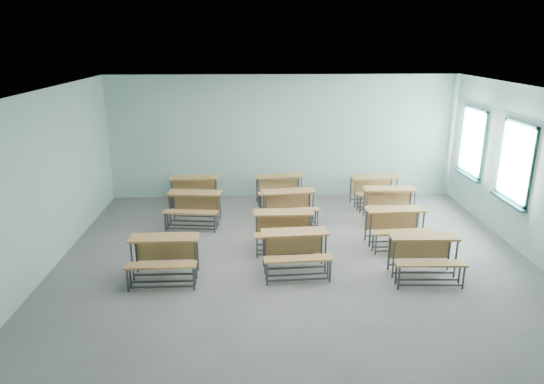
{
  "coord_description": "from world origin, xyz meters",
  "views": [
    {
      "loc": [
        -0.76,
        -8.41,
        4.04
      ],
      "look_at": [
        -0.39,
        1.2,
        1.0
      ],
      "focal_mm": 32.0,
      "sensor_mm": 36.0,
      "label": 1
    }
  ],
  "objects_px": {
    "desk_unit_r1c2": "(396,222)",
    "desk_unit_r3c0": "(194,187)",
    "desk_unit_r2c1": "(289,202)",
    "desk_unit_r0c2": "(425,251)",
    "desk_unit_r0c1": "(295,246)",
    "desk_unit_r2c0": "(194,204)",
    "desk_unit_r3c1": "(280,186)",
    "desk_unit_r0c0": "(164,252)",
    "desk_unit_r3c2": "(375,186)",
    "desk_unit_r2c2": "(390,199)",
    "desk_unit_r1c1": "(284,225)"
  },
  "relations": [
    {
      "from": "desk_unit_r1c2",
      "to": "desk_unit_r3c0",
      "type": "height_order",
      "value": "same"
    },
    {
      "from": "desk_unit_r2c1",
      "to": "desk_unit_r0c2",
      "type": "bearing_deg",
      "value": -59.16
    },
    {
      "from": "desk_unit_r2c1",
      "to": "desk_unit_r0c1",
      "type": "bearing_deg",
      "value": -99.55
    },
    {
      "from": "desk_unit_r2c0",
      "to": "desk_unit_r3c1",
      "type": "distance_m",
      "value": 2.4
    },
    {
      "from": "desk_unit_r0c0",
      "to": "desk_unit_r3c1",
      "type": "xyz_separation_m",
      "value": [
        2.23,
        3.92,
        0.0
      ]
    },
    {
      "from": "desk_unit_r0c0",
      "to": "desk_unit_r3c1",
      "type": "distance_m",
      "value": 4.51
    },
    {
      "from": "desk_unit_r2c0",
      "to": "desk_unit_r3c2",
      "type": "xyz_separation_m",
      "value": [
        4.41,
        1.16,
        0.0
      ]
    },
    {
      "from": "desk_unit_r1c2",
      "to": "desk_unit_r2c2",
      "type": "distance_m",
      "value": 1.45
    },
    {
      "from": "desk_unit_r3c1",
      "to": "desk_unit_r3c2",
      "type": "distance_m",
      "value": 2.41
    },
    {
      "from": "desk_unit_r2c0",
      "to": "desk_unit_r0c1",
      "type": "bearing_deg",
      "value": -42.98
    },
    {
      "from": "desk_unit_r1c2",
      "to": "desk_unit_r2c2",
      "type": "xyz_separation_m",
      "value": [
        0.27,
        1.42,
        0.0
      ]
    },
    {
      "from": "desk_unit_r0c0",
      "to": "desk_unit_r0c1",
      "type": "distance_m",
      "value": 2.31
    },
    {
      "from": "desk_unit_r2c1",
      "to": "desk_unit_r3c1",
      "type": "height_order",
      "value": "same"
    },
    {
      "from": "desk_unit_r0c0",
      "to": "desk_unit_r2c0",
      "type": "relative_size",
      "value": 0.94
    },
    {
      "from": "desk_unit_r1c2",
      "to": "desk_unit_r3c2",
      "type": "bearing_deg",
      "value": 83.21
    },
    {
      "from": "desk_unit_r2c1",
      "to": "desk_unit_r2c2",
      "type": "relative_size",
      "value": 1.05
    },
    {
      "from": "desk_unit_r3c0",
      "to": "desk_unit_r3c1",
      "type": "bearing_deg",
      "value": -1.95
    },
    {
      "from": "desk_unit_r2c0",
      "to": "desk_unit_r3c1",
      "type": "height_order",
      "value": "same"
    },
    {
      "from": "desk_unit_r3c0",
      "to": "desk_unit_r3c2",
      "type": "height_order",
      "value": "same"
    },
    {
      "from": "desk_unit_r1c2",
      "to": "desk_unit_r3c2",
      "type": "relative_size",
      "value": 0.96
    },
    {
      "from": "desk_unit_r1c1",
      "to": "desk_unit_r2c1",
      "type": "bearing_deg",
      "value": 81.31
    },
    {
      "from": "desk_unit_r0c1",
      "to": "desk_unit_r3c2",
      "type": "bearing_deg",
      "value": 53.54
    },
    {
      "from": "desk_unit_r0c1",
      "to": "desk_unit_r3c1",
      "type": "xyz_separation_m",
      "value": [
        -0.08,
        3.75,
        0.0
      ]
    },
    {
      "from": "desk_unit_r0c0",
      "to": "desk_unit_r1c2",
      "type": "relative_size",
      "value": 0.98
    },
    {
      "from": "desk_unit_r2c1",
      "to": "desk_unit_r3c0",
      "type": "relative_size",
      "value": 1.05
    },
    {
      "from": "desk_unit_r0c0",
      "to": "desk_unit_r2c0",
      "type": "xyz_separation_m",
      "value": [
        0.22,
        2.6,
        0.0
      ]
    },
    {
      "from": "desk_unit_r2c2",
      "to": "desk_unit_r0c0",
      "type": "bearing_deg",
      "value": -147.64
    },
    {
      "from": "desk_unit_r1c1",
      "to": "desk_unit_r1c2",
      "type": "relative_size",
      "value": 0.97
    },
    {
      "from": "desk_unit_r0c2",
      "to": "desk_unit_r2c2",
      "type": "bearing_deg",
      "value": 88.36
    },
    {
      "from": "desk_unit_r2c0",
      "to": "desk_unit_r3c2",
      "type": "relative_size",
      "value": 0.99
    },
    {
      "from": "desk_unit_r1c2",
      "to": "desk_unit_r3c1",
      "type": "xyz_separation_m",
      "value": [
        -2.23,
        2.61,
        0.0
      ]
    },
    {
      "from": "desk_unit_r2c1",
      "to": "desk_unit_r0c0",
      "type": "bearing_deg",
      "value": -140.12
    },
    {
      "from": "desk_unit_r0c0",
      "to": "desk_unit_r3c0",
      "type": "bearing_deg",
      "value": 88.21
    },
    {
      "from": "desk_unit_r0c0",
      "to": "desk_unit_r3c0",
      "type": "distance_m",
      "value": 3.87
    },
    {
      "from": "desk_unit_r0c2",
      "to": "desk_unit_r2c2",
      "type": "distance_m",
      "value": 2.84
    },
    {
      "from": "desk_unit_r3c2",
      "to": "desk_unit_r0c0",
      "type": "bearing_deg",
      "value": -148.62
    },
    {
      "from": "desk_unit_r3c0",
      "to": "desk_unit_r3c2",
      "type": "relative_size",
      "value": 0.96
    },
    {
      "from": "desk_unit_r3c2",
      "to": "desk_unit_r2c1",
      "type": "bearing_deg",
      "value": -160.74
    },
    {
      "from": "desk_unit_r2c0",
      "to": "desk_unit_r2c2",
      "type": "relative_size",
      "value": 1.04
    },
    {
      "from": "desk_unit_r2c1",
      "to": "desk_unit_r3c1",
      "type": "distance_m",
      "value": 1.31
    },
    {
      "from": "desk_unit_r0c0",
      "to": "desk_unit_r3c1",
      "type": "bearing_deg",
      "value": 59.63
    },
    {
      "from": "desk_unit_r0c2",
      "to": "desk_unit_r1c2",
      "type": "relative_size",
      "value": 0.99
    },
    {
      "from": "desk_unit_r0c2",
      "to": "desk_unit_r1c2",
      "type": "distance_m",
      "value": 1.41
    },
    {
      "from": "desk_unit_r2c2",
      "to": "desk_unit_r3c1",
      "type": "xyz_separation_m",
      "value": [
        -2.5,
        1.19,
        0.0
      ]
    },
    {
      "from": "desk_unit_r0c0",
      "to": "desk_unit_r3c2",
      "type": "relative_size",
      "value": 0.93
    },
    {
      "from": "desk_unit_r0c0",
      "to": "desk_unit_r0c1",
      "type": "height_order",
      "value": "same"
    },
    {
      "from": "desk_unit_r1c1",
      "to": "desk_unit_r3c0",
      "type": "bearing_deg",
      "value": 128.2
    },
    {
      "from": "desk_unit_r1c1",
      "to": "desk_unit_r2c0",
      "type": "distance_m",
      "value": 2.39
    },
    {
      "from": "desk_unit_r0c1",
      "to": "desk_unit_r2c1",
      "type": "xyz_separation_m",
      "value": [
        0.07,
        2.45,
        0.0
      ]
    },
    {
      "from": "desk_unit_r0c1",
      "to": "desk_unit_r3c2",
      "type": "height_order",
      "value": "same"
    }
  ]
}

